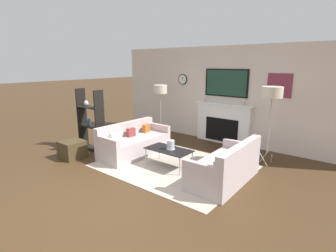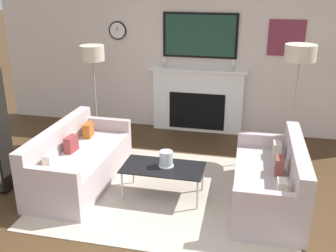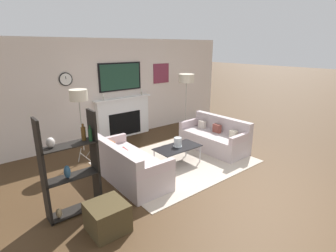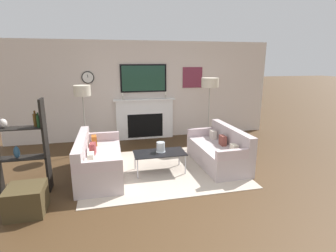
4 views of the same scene
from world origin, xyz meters
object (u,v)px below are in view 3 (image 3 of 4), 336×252
at_px(couch_left, 128,166).
at_px(coffee_table, 178,148).
at_px(ottoman, 107,217).
at_px(floor_lamp_right, 186,79).
at_px(hurricane_candle, 178,143).
at_px(floor_lamp_left, 79,96).
at_px(shelf_unit, 70,168).
at_px(couch_right, 215,138).

distance_m(couch_left, coffee_table, 1.20).
bearing_deg(ottoman, couch_left, 47.86).
height_order(couch_left, floor_lamp_right, floor_lamp_right).
relative_size(hurricane_candle, floor_lamp_left, 0.12).
bearing_deg(coffee_table, couch_left, 175.34).
height_order(floor_lamp_right, shelf_unit, floor_lamp_right).
bearing_deg(ottoman, hurricane_candle, 24.93).
distance_m(floor_lamp_right, ottoman, 4.76).
height_order(couch_right, ottoman, couch_right).
distance_m(couch_left, shelf_unit, 1.34).
xyz_separation_m(coffee_table, hurricane_candle, (0.03, 0.03, 0.12)).
height_order(shelf_unit, ottoman, shelf_unit).
distance_m(floor_lamp_right, shelf_unit, 4.47).
bearing_deg(couch_right, ottoman, -162.65).
height_order(couch_left, coffee_table, couch_left).
bearing_deg(ottoman, coffee_table, 24.53).
xyz_separation_m(coffee_table, ottoman, (-2.18, -1.00, -0.17)).
xyz_separation_m(floor_lamp_right, shelf_unit, (-4.01, -1.78, -0.84)).
relative_size(shelf_unit, ottoman, 3.08).
relative_size(couch_right, shelf_unit, 1.08).
height_order(couch_right, shelf_unit, shelf_unit).
height_order(coffee_table, shelf_unit, shelf_unit).
distance_m(hurricane_candle, shelf_unit, 2.46).
bearing_deg(floor_lamp_left, hurricane_candle, -43.72).
bearing_deg(floor_lamp_right, coffee_table, -137.28).
relative_size(couch_left, shelf_unit, 1.15).
xyz_separation_m(floor_lamp_left, floor_lamp_right, (3.12, 0.00, 0.13)).
distance_m(hurricane_candle, ottoman, 2.46).
xyz_separation_m(couch_right, ottoman, (-3.50, -1.09, -0.08)).
bearing_deg(floor_lamp_left, shelf_unit, -116.53).
bearing_deg(couch_left, floor_lamp_right, 26.46).
distance_m(couch_right, floor_lamp_left, 3.37).
xyz_separation_m(couch_right, coffee_table, (-1.32, -0.10, 0.09)).
xyz_separation_m(couch_right, floor_lamp_right, (0.30, 1.40, 1.32)).
distance_m(couch_left, couch_right, 2.51).
bearing_deg(floor_lamp_right, ottoman, -146.75).
height_order(couch_left, hurricane_candle, couch_left).
xyz_separation_m(couch_right, hurricane_candle, (-1.29, -0.07, 0.21)).
xyz_separation_m(couch_left, coffee_table, (1.19, -0.10, 0.09)).
relative_size(coffee_table, hurricane_candle, 5.09).
xyz_separation_m(coffee_table, floor_lamp_left, (-1.50, 1.50, 1.10)).
height_order(couch_left, couch_right, couch_right).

